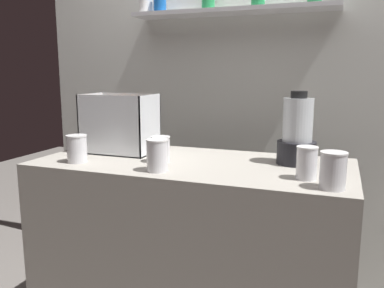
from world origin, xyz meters
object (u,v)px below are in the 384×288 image
object	(u,v)px
juice_cup_carrot_far_left	(77,150)
juice_cup_pomegranate_middle	(157,157)
juice_cup_orange_left	(161,151)
blender_pitcher	(297,135)
carrot_display_bin	(120,133)
juice_cup_carrot_right	(307,164)
juice_cup_orange_far_right	(333,173)

from	to	relation	value
juice_cup_carrot_far_left	juice_cup_pomegranate_middle	distance (m)	0.41
juice_cup_orange_left	blender_pitcher	bearing A→B (deg)	17.59
juice_cup_orange_left	carrot_display_bin	bearing A→B (deg)	153.82
carrot_display_bin	juice_cup_pomegranate_middle	distance (m)	0.46
carrot_display_bin	blender_pitcher	size ratio (longest dim) A/B	1.08
blender_pitcher	juice_cup_carrot_right	size ratio (longest dim) A/B	2.54
juice_cup_orange_left	juice_cup_carrot_right	xyz separation A→B (m)	(0.63, -0.07, 0.01)
juice_cup_orange_left	juice_cup_orange_far_right	bearing A→B (deg)	-13.06
carrot_display_bin	juice_cup_orange_left	distance (m)	0.33
juice_cup_orange_left	juice_cup_pomegranate_middle	world-z (taller)	juice_cup_pomegranate_middle
carrot_display_bin	juice_cup_orange_far_right	bearing A→B (deg)	-17.02
blender_pitcher	juice_cup_pomegranate_middle	xyz separation A→B (m)	(-0.51, -0.33, -0.07)
blender_pitcher	juice_cup_carrot_far_left	distance (m)	0.97
juice_cup_pomegranate_middle	juice_cup_carrot_right	xyz separation A→B (m)	(0.58, 0.08, -0.00)
carrot_display_bin	juice_cup_orange_left	xyz separation A→B (m)	(0.29, -0.14, -0.04)
carrot_display_bin	juice_cup_carrot_right	size ratio (longest dim) A/B	2.73
juice_cup_carrot_far_left	juice_cup_pomegranate_middle	bearing A→B (deg)	-3.19
juice_cup_carrot_far_left	juice_cup_orange_left	size ratio (longest dim) A/B	1.05
carrot_display_bin	juice_cup_pomegranate_middle	bearing A→B (deg)	-40.46
juice_cup_orange_left	juice_cup_carrot_right	size ratio (longest dim) A/B	0.93
juice_cup_orange_far_right	juice_cup_carrot_far_left	bearing A→B (deg)	177.94
juice_cup_orange_left	juice_cup_pomegranate_middle	bearing A→B (deg)	-69.99
juice_cup_orange_far_right	carrot_display_bin	bearing A→B (deg)	162.98
carrot_display_bin	blender_pitcher	xyz separation A→B (m)	(0.86, 0.04, 0.03)
blender_pitcher	juice_cup_carrot_far_left	xyz separation A→B (m)	(-0.92, -0.31, -0.07)
juice_cup_carrot_far_left	juice_cup_carrot_right	xyz separation A→B (m)	(0.98, 0.06, 0.00)
carrot_display_bin	juice_cup_orange_left	world-z (taller)	carrot_display_bin
carrot_display_bin	juice_cup_carrot_far_left	distance (m)	0.28
juice_cup_orange_left	juice_cup_carrot_right	distance (m)	0.64
juice_cup_pomegranate_middle	blender_pitcher	bearing A→B (deg)	32.96
carrot_display_bin	blender_pitcher	bearing A→B (deg)	2.48
juice_cup_pomegranate_middle	juice_cup_orange_left	bearing A→B (deg)	110.01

